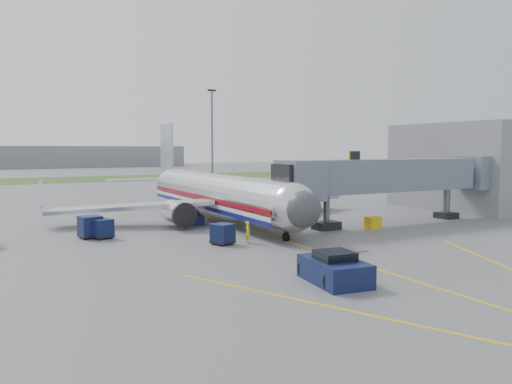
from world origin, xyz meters
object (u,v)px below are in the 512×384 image
pushback_tug (335,269)px  ramp_worker (248,232)px  belt_loader (194,218)px  airliner (217,193)px

pushback_tug → ramp_worker: bearing=85.2°
belt_loader → ramp_worker: bearing=-90.2°
airliner → pushback_tug: 25.09m
ramp_worker → pushback_tug: bearing=-159.2°
pushback_tug → belt_loader: size_ratio=1.00×
airliner → belt_loader: (-2.97, -1.39, -2.14)m
airliner → pushback_tug: (-4.00, -24.69, -1.94)m
airliner → pushback_tug: bearing=-99.2°
pushback_tug → belt_loader: 23.32m
pushback_tug → belt_loader: belt_loader is taller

